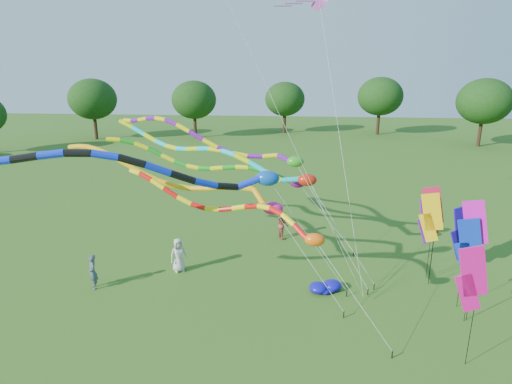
# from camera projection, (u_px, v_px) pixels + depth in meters

# --- Properties ---
(ground) EXTENTS (160.00, 160.00, 0.00)m
(ground) POSITION_uv_depth(u_px,v_px,m) (309.00, 357.00, 15.75)
(ground) COLOR #275917
(ground) RESTS_ON ground
(tree_ring) EXTENTS (117.21, 119.20, 9.69)m
(tree_ring) POSITION_uv_depth(u_px,v_px,m) (324.00, 160.00, 22.76)
(tree_ring) COLOR #382314
(tree_ring) RESTS_ON ground
(tube_kite_red) EXTENTS (11.04, 4.48, 6.35)m
(tube_kite_red) POSITION_uv_depth(u_px,v_px,m) (243.00, 212.00, 17.53)
(tube_kite_red) COLOR black
(tube_kite_red) RESTS_ON ground
(tube_kite_orange) EXTENTS (13.98, 5.03, 7.07)m
(tube_kite_orange) POSITION_uv_depth(u_px,v_px,m) (188.00, 181.00, 19.99)
(tube_kite_orange) COLOR black
(tube_kite_orange) RESTS_ON ground
(tube_kite_purple) EXTENTS (13.57, 6.30, 8.29)m
(tube_kite_purple) POSITION_uv_depth(u_px,v_px,m) (219.00, 142.00, 21.95)
(tube_kite_purple) COLOR black
(tube_kite_purple) RESTS_ON ground
(tube_kite_blue) EXTENTS (15.42, 5.40, 8.30)m
(tube_kite_blue) POSITION_uv_depth(u_px,v_px,m) (147.00, 170.00, 15.79)
(tube_kite_blue) COLOR black
(tube_kite_blue) RESTS_ON ground
(tube_kite_cyan) EXTENTS (14.18, 6.00, 7.78)m
(tube_kite_cyan) POSITION_uv_depth(u_px,v_px,m) (226.00, 158.00, 22.34)
(tube_kite_cyan) COLOR black
(tube_kite_cyan) RESTS_ON ground
(tube_kite_green) EXTENTS (14.13, 1.83, 6.93)m
(tube_kite_green) POSITION_uv_depth(u_px,v_px,m) (226.00, 167.00, 24.09)
(tube_kite_green) COLOR black
(tube_kite_green) RESTS_ON ground
(banner_pole_orange) EXTENTS (1.14, 0.40, 4.70)m
(banner_pole_orange) POSITION_uv_depth(u_px,v_px,m) (431.00, 218.00, 20.16)
(banner_pole_orange) COLOR black
(banner_pole_orange) RESTS_ON ground
(banner_pole_blue_a) EXTENTS (1.15, 0.35, 4.59)m
(banner_pole_blue_a) POSITION_uv_depth(u_px,v_px,m) (469.00, 247.00, 17.13)
(banner_pole_blue_a) COLOR black
(banner_pole_blue_a) RESTS_ON ground
(banner_pole_magenta_b) EXTENTS (1.12, 0.46, 5.31)m
(banner_pole_magenta_b) POSITION_uv_depth(u_px,v_px,m) (473.00, 230.00, 17.05)
(banner_pole_magenta_b) COLOR black
(banner_pole_magenta_b) RESTS_ON ground
(banner_pole_red) EXTENTS (1.15, 0.34, 4.85)m
(banner_pole_red) POSITION_uv_depth(u_px,v_px,m) (432.00, 211.00, 20.65)
(banner_pole_red) COLOR black
(banner_pole_red) RESTS_ON ground
(banner_pole_violet) EXTENTS (1.15, 0.33, 4.35)m
(banner_pole_violet) POSITION_uv_depth(u_px,v_px,m) (428.00, 220.00, 20.86)
(banner_pole_violet) COLOR black
(banner_pole_violet) RESTS_ON ground
(banner_pole_magenta_a) EXTENTS (1.16, 0.10, 4.63)m
(banner_pole_magenta_a) POSITION_uv_depth(u_px,v_px,m) (471.00, 279.00, 14.45)
(banner_pole_magenta_a) COLOR black
(banner_pole_magenta_a) RESTS_ON ground
(banner_pole_blue_b) EXTENTS (1.14, 0.41, 4.82)m
(banner_pole_blue_b) POSITION_uv_depth(u_px,v_px,m) (463.00, 233.00, 18.02)
(banner_pole_blue_b) COLOR black
(banner_pole_blue_b) RESTS_ON ground
(blue_nylon_heap) EXTENTS (1.52, 1.37, 0.47)m
(blue_nylon_heap) POSITION_uv_depth(u_px,v_px,m) (324.00, 286.00, 20.47)
(blue_nylon_heap) COLOR #0F0DAE
(blue_nylon_heap) RESTS_ON ground
(person_a) EXTENTS (1.06, 0.96, 1.81)m
(person_a) POSITION_uv_depth(u_px,v_px,m) (179.00, 255.00, 22.15)
(person_a) COLOR beige
(person_a) RESTS_ON ground
(person_b) EXTENTS (0.70, 0.75, 1.71)m
(person_b) POSITION_uv_depth(u_px,v_px,m) (93.00, 272.00, 20.41)
(person_b) COLOR #3F4B58
(person_b) RESTS_ON ground
(person_c) EXTENTS (0.94, 1.03, 1.71)m
(person_c) POSITION_uv_depth(u_px,v_px,m) (283.00, 225.00, 26.56)
(person_c) COLOR #9A4538
(person_c) RESTS_ON ground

